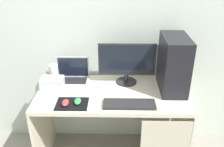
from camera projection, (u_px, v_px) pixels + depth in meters
wall_back at (113, 21)px, 2.26m from camera, size 4.00×0.05×2.60m
desk at (114, 108)px, 2.23m from camera, size 1.32×0.66×0.77m
pc_tower at (174, 64)px, 2.12m from camera, size 0.21×0.40×0.48m
monitor at (127, 63)px, 2.23m from camera, size 0.52×0.19×0.39m
laptop at (73, 76)px, 2.33m from camera, size 0.31×0.22×0.23m
speaker at (54, 72)px, 2.34m from camera, size 0.08×0.08×0.16m
projector at (52, 83)px, 2.21m from camera, size 0.20×0.14×0.10m
keyboard at (129, 104)px, 1.97m from camera, size 0.42×0.14×0.02m
mousepad at (72, 104)px, 1.99m from camera, size 0.26×0.20×0.00m
mouse_left at (78, 101)px, 1.99m from camera, size 0.06×0.10×0.03m
mouse_right at (65, 103)px, 1.97m from camera, size 0.06×0.10×0.03m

